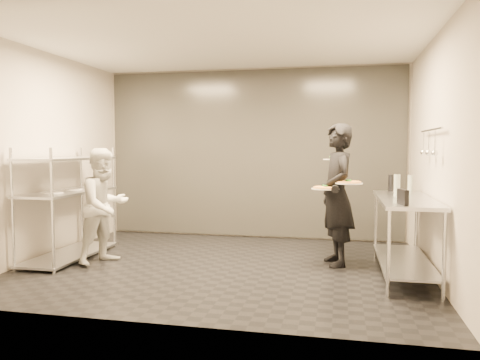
% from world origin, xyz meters
% --- Properties ---
extents(room_shell, '(5.00, 4.00, 2.80)m').
position_xyz_m(room_shell, '(0.00, 1.18, 1.40)').
color(room_shell, black).
rests_on(room_shell, ground).
extents(pass_rack, '(0.60, 1.60, 1.50)m').
position_xyz_m(pass_rack, '(-2.15, -0.00, 0.77)').
color(pass_rack, silver).
rests_on(pass_rack, ground).
extents(prep_counter, '(0.60, 1.80, 0.92)m').
position_xyz_m(prep_counter, '(2.18, 0.00, 0.63)').
color(prep_counter, silver).
rests_on(prep_counter, ground).
extents(utensil_rail, '(0.07, 1.20, 0.31)m').
position_xyz_m(utensil_rail, '(2.43, -0.00, 1.55)').
color(utensil_rail, silver).
rests_on(utensil_rail, room_shell).
extents(waiter, '(0.61, 0.76, 1.80)m').
position_xyz_m(waiter, '(1.40, 0.38, 0.90)').
color(waiter, black).
rests_on(waiter, ground).
extents(chef, '(0.80, 0.89, 1.49)m').
position_xyz_m(chef, '(-1.55, -0.13, 0.75)').
color(chef, silver).
rests_on(chef, ground).
extents(pizza_plate_near, '(0.34, 0.34, 0.05)m').
position_xyz_m(pizza_plate_near, '(1.26, 0.20, 1.00)').
color(pizza_plate_near, silver).
rests_on(pizza_plate_near, waiter).
extents(pizza_plate_far, '(0.33, 0.33, 0.05)m').
position_xyz_m(pizza_plate_far, '(1.54, 0.16, 1.08)').
color(pizza_plate_far, silver).
rests_on(pizza_plate_far, waiter).
extents(salad_plate, '(0.31, 0.31, 0.07)m').
position_xyz_m(salad_plate, '(1.37, 0.68, 1.36)').
color(salad_plate, silver).
rests_on(salad_plate, waiter).
extents(pos_monitor, '(0.09, 0.23, 0.16)m').
position_xyz_m(pos_monitor, '(2.06, -0.72, 1.00)').
color(pos_monitor, black).
rests_on(pos_monitor, prep_counter).
extents(bottle_green, '(0.07, 0.07, 0.26)m').
position_xyz_m(bottle_green, '(2.10, 0.17, 1.05)').
color(bottle_green, '#92A092').
rests_on(bottle_green, prep_counter).
extents(bottle_clear, '(0.06, 0.06, 0.22)m').
position_xyz_m(bottle_clear, '(2.34, 0.80, 1.03)').
color(bottle_clear, '#92A092').
rests_on(bottle_clear, prep_counter).
extents(bottle_dark, '(0.06, 0.06, 0.22)m').
position_xyz_m(bottle_dark, '(2.09, 0.80, 1.03)').
color(bottle_dark, black).
rests_on(bottle_dark, prep_counter).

